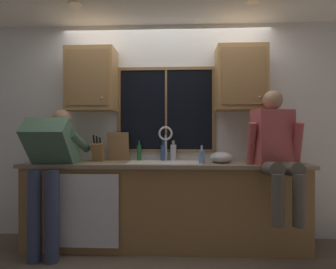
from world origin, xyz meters
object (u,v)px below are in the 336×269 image
Objects in this scene: knife_block at (98,152)px; bottle_tall_clear at (163,152)px; person_sitting_on_counter at (276,147)px; cutting_board at (118,146)px; bottle_amber_small at (173,152)px; soap_dispenser at (202,157)px; person_standing at (51,162)px; bottle_green_glass at (139,152)px; mixing_bowl at (221,158)px.

bottle_tall_clear is at bearing 7.80° from knife_block.
person_sitting_on_counter is 3.74× the size of cutting_board.
person_sitting_on_counter is 3.92× the size of knife_block.
bottle_amber_small is (0.12, 0.02, 0.00)m from bottle_tall_clear.
person_standing is at bearing -174.41° from soap_dispenser.
bottle_tall_clear is (0.29, -0.00, -0.00)m from bottle_green_glass.
person_standing is 0.97m from bottle_green_glass.
cutting_board is 1.03m from soap_dispenser.
soap_dispenser is at bearing -155.82° from mixing_bowl.
bottle_green_glass is at bearing 153.57° from soap_dispenser.
bottle_green_glass is (0.46, 0.11, -0.01)m from knife_block.
mixing_bowl is at bearing -15.54° from bottle_green_glass.
soap_dispenser is 0.48m from bottle_amber_small.
person_sitting_on_counter is at bearing 0.46° from person_standing.
bottle_tall_clear is at bearing -0.89° from bottle_green_glass.
bottle_green_glass is 0.98× the size of bottle_amber_small.
bottle_green_glass is 1.00× the size of bottle_tall_clear.
person_sitting_on_counter reaches higher than mixing_bowl.
soap_dispenser is at bearing -39.29° from bottle_tall_clear.
bottle_tall_clear is (-1.15, 0.48, -0.09)m from person_sitting_on_counter.
mixing_bowl is (1.39, -0.15, -0.05)m from knife_block.
soap_dispenser is (-0.22, -0.10, 0.02)m from mixing_bowl.
bottle_tall_clear is at bearing -0.26° from cutting_board.
mixing_bowl is 1.04× the size of bottle_green_glass.
cutting_board is (-1.68, 0.49, -0.02)m from person_sitting_on_counter.
person_standing is 6.04× the size of mixing_bowl.
person_standing is 1.77m from mixing_bowl.
soap_dispenser is at bearing 169.61° from person_sitting_on_counter.
cutting_board is 1.41× the size of bottle_green_glass.
bottle_green_glass is 0.41m from bottle_amber_small.
cutting_board is at bearing 26.28° from knife_block.
cutting_board is (0.58, 0.50, 0.14)m from person_standing.
knife_block is (-1.89, 0.38, -0.08)m from person_sitting_on_counter.
bottle_green_glass is at bearing 164.46° from mixing_bowl.
bottle_tall_clear is (-0.64, 0.25, 0.04)m from mixing_bowl.
person_standing is 6.29× the size of bottle_green_glass.
person_sitting_on_counter reaches higher than soap_dispenser.
cutting_board is (0.21, 0.10, 0.06)m from knife_block.
person_sitting_on_counter is at bearing -22.76° from bottle_tall_clear.
soap_dispenser is 0.82× the size of bottle_tall_clear.
cutting_board is 0.26m from bottle_green_glass.
cutting_board is 1.35× the size of mixing_bowl.
bottle_tall_clear is (0.53, -0.00, -0.07)m from cutting_board.
person_sitting_on_counter is 5.27× the size of bottle_tall_clear.
bottle_green_glass is (-0.93, 0.26, 0.04)m from mixing_bowl.
bottle_amber_small is at bearing 9.41° from bottle_tall_clear.
bottle_tall_clear reaches higher than mixing_bowl.
knife_block is 0.95× the size of cutting_board.
person_standing is 0.55m from knife_block.
bottle_amber_small is at bearing 22.91° from person_standing.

